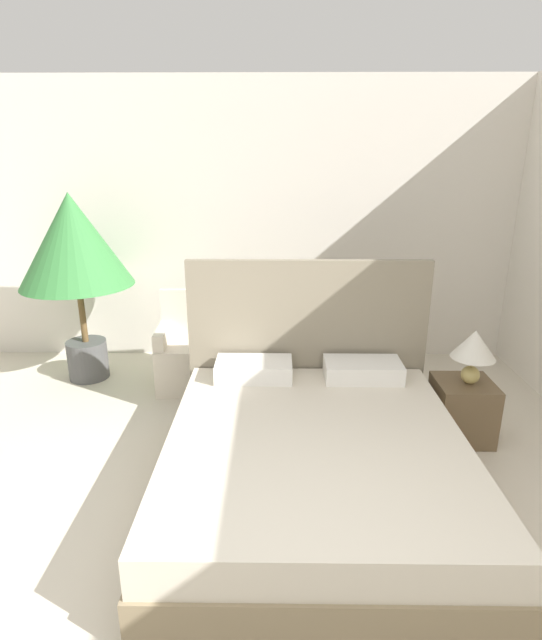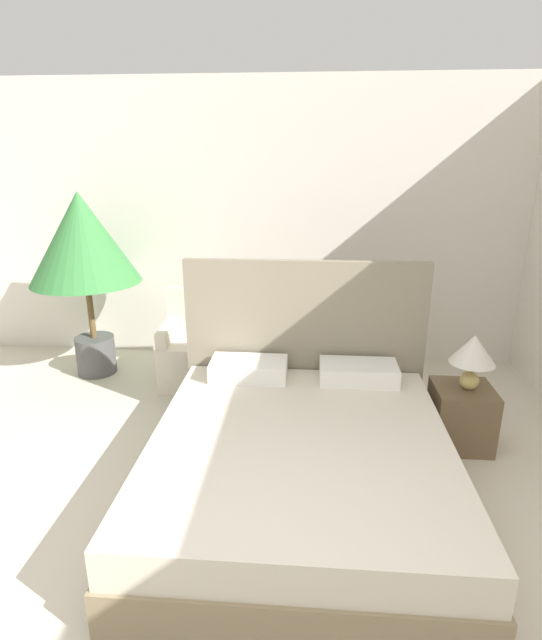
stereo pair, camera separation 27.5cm
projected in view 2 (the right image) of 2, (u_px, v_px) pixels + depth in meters
The scene contains 8 objects.
wall_back at pixel (283, 225), 5.24m from camera, with size 10.00×0.06×2.90m.
bed at pixel (300, 458), 3.20m from camera, with size 1.90×2.13×1.39m.
armchair_near_window_left at pixel (195, 355), 4.87m from camera, with size 0.64×0.60×0.90m.
armchair_near_window_right at pixel (293, 358), 4.80m from camera, with size 0.64×0.60×0.90m.
potted_palm at pixel (83, 245), 4.77m from camera, with size 1.05×1.05×1.83m.
nightstand at pixel (461, 416), 3.82m from camera, with size 0.43×0.43×0.48m.
table_lamp at pixel (473, 352), 3.64m from camera, with size 0.33×0.33×0.43m.
side_table at pixel (244, 363), 4.84m from camera, with size 0.32×0.32×0.45m.
Camera 2 is at (0.30, -1.43, 2.14)m, focal length 28.00 mm.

